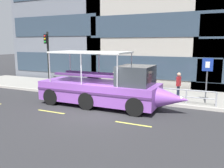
# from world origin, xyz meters

# --- Properties ---
(ground_plane) EXTENTS (120.00, 120.00, 0.00)m
(ground_plane) POSITION_xyz_m (0.00, 0.00, 0.00)
(ground_plane) COLOR #2B2B2D
(sidewalk) EXTENTS (32.00, 4.80, 0.18)m
(sidewalk) POSITION_xyz_m (0.00, 5.60, 0.09)
(sidewalk) COLOR gray
(sidewalk) RESTS_ON ground_plane
(curb_edge) EXTENTS (32.00, 0.18, 0.18)m
(curb_edge) POSITION_xyz_m (0.00, 3.11, 0.09)
(curb_edge) COLOR #B2ADA3
(curb_edge) RESTS_ON ground_plane
(lane_centreline) EXTENTS (25.80, 0.12, 0.01)m
(lane_centreline) POSITION_xyz_m (-0.00, -0.86, 0.00)
(lane_centreline) COLOR #DBD64C
(lane_centreline) RESTS_ON ground_plane
(curb_guardrail) EXTENTS (11.60, 0.09, 0.86)m
(curb_guardrail) POSITION_xyz_m (0.07, 3.45, 0.75)
(curb_guardrail) COLOR #9EA0A8
(curb_guardrail) RESTS_ON sidewalk
(traffic_light_pole) EXTENTS (0.24, 0.46, 4.42)m
(traffic_light_pole) POSITION_xyz_m (-6.38, 3.81, 2.85)
(traffic_light_pole) COLOR black
(traffic_light_pole) RESTS_ON sidewalk
(parking_sign) EXTENTS (0.60, 0.12, 2.69)m
(parking_sign) POSITION_xyz_m (5.22, 4.06, 2.01)
(parking_sign) COLOR #4C4F54
(parking_sign) RESTS_ON sidewalk
(leaned_bicycle) EXTENTS (1.74, 0.46, 0.96)m
(leaned_bicycle) POSITION_xyz_m (-5.71, 3.99, 0.56)
(leaned_bicycle) COLOR black
(leaned_bicycle) RESTS_ON sidewalk
(duck_tour_boat) EXTENTS (9.01, 2.51, 3.25)m
(duck_tour_boat) POSITION_xyz_m (-0.12, 1.46, 1.08)
(duck_tour_boat) COLOR purple
(duck_tour_boat) RESTS_ON ground_plane
(pedestrian_near_bow) EXTENTS (0.27, 0.48, 1.71)m
(pedestrian_near_bow) POSITION_xyz_m (3.54, 4.47, 1.21)
(pedestrian_near_bow) COLOR #1E2338
(pedestrian_near_bow) RESTS_ON sidewalk
(pedestrian_mid_left) EXTENTS (0.46, 0.24, 1.61)m
(pedestrian_mid_left) POSITION_xyz_m (-0.81, 4.12, 1.15)
(pedestrian_mid_left) COLOR #1E2338
(pedestrian_mid_left) RESTS_ON sidewalk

